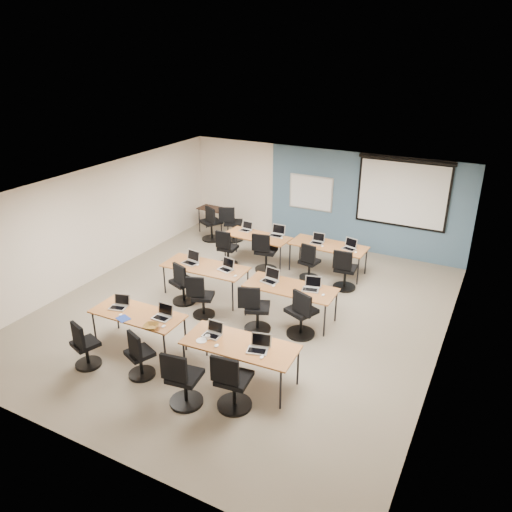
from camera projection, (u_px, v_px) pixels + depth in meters
The scene contains 58 objects.
floor at pixel (244, 311), 10.77m from camera, with size 8.00×9.00×0.02m, color #6B6354.
ceiling at pixel (243, 189), 9.70m from camera, with size 8.00×9.00×0.02m, color white.
wall_back at pixel (322, 197), 13.89m from camera, with size 8.00×0.04×2.70m, color beige.
wall_front at pixel (79, 372), 6.58m from camera, with size 8.00×0.04×2.70m, color beige.
wall_left at pixel (98, 223), 11.94m from camera, with size 0.04×9.00×2.70m, color beige.
wall_right at pixel (448, 296), 8.53m from camera, with size 0.04×9.00×2.70m, color beige.
blue_accent_panel at pixel (365, 204), 13.34m from camera, with size 5.50×0.04×2.70m, color #3D5977.
whiteboard at pixel (311, 193), 13.92m from camera, with size 1.28×0.03×0.98m.
projector_screen at pixel (403, 189), 12.67m from camera, with size 2.40×0.10×1.82m.
training_table_front_left at pixel (138, 315), 9.24m from camera, with size 1.78×0.74×0.73m.
training_table_front_right at pixel (240, 346), 8.30m from camera, with size 1.94×0.81×0.73m.
training_table_mid_left at pixel (205, 268), 11.15m from camera, with size 1.92×0.80×0.73m.
training_table_mid_right at pixel (291, 289), 10.21m from camera, with size 1.88×0.78×0.73m.
training_table_back_left at pixel (257, 237), 12.89m from camera, with size 1.73×0.72×0.73m.
training_table_back_right at pixel (328, 247), 12.30m from camera, with size 1.89×0.79×0.73m.
laptop_0 at pixel (119, 304), 9.40m from camera, with size 0.31×0.26×0.24m.
mouse_0 at pixel (120, 315), 9.14m from camera, with size 0.05×0.09×0.03m, color white.
task_chair_0 at pixel (85, 348), 8.76m from camera, with size 0.48×0.46×0.95m.
laptop_1 at pixel (163, 314), 9.05m from camera, with size 0.32×0.27×0.24m.
mouse_1 at pixel (164, 326), 8.77m from camera, with size 0.06×0.10×0.03m, color white.
task_chair_1 at pixel (139, 358), 8.49m from camera, with size 0.49×0.47×0.95m.
laptop_2 at pixel (213, 332), 8.51m from camera, with size 0.30×0.26×0.23m.
mouse_2 at pixel (216, 346), 8.21m from camera, with size 0.06×0.10×0.04m, color white.
task_chair_2 at pixel (183, 383), 7.83m from camera, with size 0.54×0.54×1.02m.
laptop_3 at pixel (259, 346), 8.11m from camera, with size 0.33×0.28×0.25m.
mouse_3 at pixel (262, 357), 7.92m from camera, with size 0.06×0.09×0.03m, color white.
task_chair_3 at pixel (232, 386), 7.75m from camera, with size 0.56×0.56×1.04m.
laptop_4 at pixel (191, 260), 11.28m from camera, with size 0.35×0.30×0.27m.
mouse_4 at pixel (198, 265), 11.17m from camera, with size 0.06×0.09×0.03m, color white.
task_chair_4 at pixel (183, 286), 10.92m from camera, with size 0.54×0.52×1.00m.
laptop_5 at pixel (226, 267), 10.95m from camera, with size 0.32×0.27×0.24m.
mouse_5 at pixel (235, 276), 10.64m from camera, with size 0.06×0.10×0.04m, color white.
task_chair_5 at pixel (201, 300), 10.40m from camera, with size 0.49×0.47×0.96m.
laptop_6 at pixel (271, 278), 10.42m from camera, with size 0.35×0.29×0.26m.
mouse_6 at pixel (274, 286), 10.22m from camera, with size 0.06×0.09×0.03m, color white.
task_chair_6 at pixel (255, 312), 9.87m from camera, with size 0.57×0.54×1.02m.
laptop_7 at pixel (312, 286), 10.08m from camera, with size 0.33×0.28×0.25m.
mouse_7 at pixel (323, 295), 9.85m from camera, with size 0.06×0.10×0.03m, color white.
task_chair_7 at pixel (301, 317), 9.68m from camera, with size 0.60×0.57×1.04m.
laptop_8 at pixel (246, 228), 13.20m from camera, with size 0.30×0.26×0.23m.
mouse_8 at pixel (248, 232), 13.08m from camera, with size 0.06×0.09×0.03m, color white.
task_chair_8 at pixel (227, 251), 12.77m from camera, with size 0.50×0.50×0.98m.
laptop_9 at pixel (277, 233), 12.86m from camera, with size 0.36×0.31×0.27m.
mouse_9 at pixel (282, 238), 12.68m from camera, with size 0.06×0.10×0.03m, color white.
task_chair_9 at pixel (265, 255), 12.46m from camera, with size 0.56×0.56×1.03m.
laptop_10 at pixel (317, 241), 12.40m from camera, with size 0.31×0.26×0.24m.
mouse_10 at pixel (322, 246), 12.19m from camera, with size 0.06×0.09×0.03m, color white.
task_chair_10 at pixel (309, 265), 12.02m from camera, with size 0.47×0.47×0.96m.
laptop_11 at pixel (350, 246), 12.04m from camera, with size 0.32×0.27×0.25m.
mouse_11 at pixel (356, 252), 11.83m from camera, with size 0.06×0.10×0.04m, color white.
task_chair_11 at pixel (344, 273), 11.55m from camera, with size 0.53×0.53×1.01m.
blue_mousepad at pixel (123, 318), 9.03m from camera, with size 0.24×0.20×0.01m, color navy.
snack_bowl at pixel (151, 326), 8.72m from camera, with size 0.33×0.33×0.08m, color #985431.
snack_plate at pixel (201, 341), 8.36m from camera, with size 0.18×0.18×0.01m, color white.
coffee_cup at pixel (208, 338), 8.37m from camera, with size 0.08×0.08×0.07m, color white.
utility_table at pixel (213, 211), 14.94m from camera, with size 0.89×0.50×0.75m.
spare_chair_a at pixel (232, 226), 14.38m from camera, with size 0.60×0.56×1.04m.
spare_chair_b at pixel (211, 226), 14.38m from camera, with size 0.63×0.58×1.05m.
Camera 1 is at (4.59, -8.22, 5.37)m, focal length 35.00 mm.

